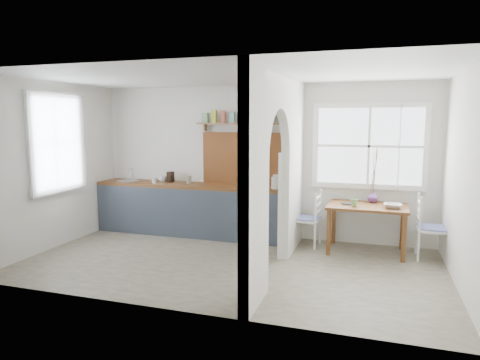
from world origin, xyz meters
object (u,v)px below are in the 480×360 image
(chair_left, at_px, (306,218))
(chair_right, at_px, (433,228))
(kettle, at_px, (276,182))
(dining_table, at_px, (366,229))
(vase, at_px, (373,197))

(chair_left, relative_size, chair_right, 0.95)
(kettle, bearing_deg, chair_right, -2.28)
(dining_table, relative_size, kettle, 5.10)
(kettle, bearing_deg, chair_left, 1.86)
(dining_table, relative_size, chair_right, 1.25)
(chair_right, distance_m, vase, 0.97)
(chair_left, distance_m, chair_right, 1.85)
(dining_table, distance_m, kettle, 1.58)
(dining_table, height_order, chair_right, chair_right)
(chair_right, bearing_deg, kettle, 86.57)
(chair_right, relative_size, vase, 5.26)
(dining_table, height_order, vase, vase)
(chair_left, relative_size, kettle, 3.89)
(dining_table, bearing_deg, vase, 74.34)
(dining_table, bearing_deg, kettle, 177.62)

